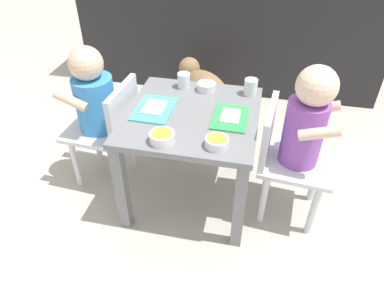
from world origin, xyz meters
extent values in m
plane|color=#B2ADA3|center=(0.00, 0.00, 0.00)|extent=(7.00, 7.00, 0.00)
cube|color=#232326|center=(0.00, 1.14, 0.43)|extent=(1.96, 0.31, 0.85)
cube|color=slate|center=(0.00, 0.00, 0.43)|extent=(0.53, 0.54, 0.03)
cube|color=slate|center=(-0.23, -0.24, 0.21)|extent=(0.04, 0.04, 0.42)
cube|color=slate|center=(0.23, -0.24, 0.21)|extent=(0.04, 0.04, 0.42)
cube|color=slate|center=(-0.23, 0.24, 0.21)|extent=(0.04, 0.04, 0.42)
cube|color=slate|center=(0.23, 0.24, 0.21)|extent=(0.04, 0.04, 0.42)
cube|color=silver|center=(-0.43, 0.03, 0.28)|extent=(0.30, 0.30, 0.02)
cube|color=silver|center=(-0.31, 0.03, 0.40)|extent=(0.04, 0.27, 0.22)
cylinder|color=#388CD8|center=(-0.43, 0.03, 0.41)|extent=(0.17, 0.17, 0.24)
sphere|color=beige|center=(-0.44, 0.03, 0.60)|extent=(0.14, 0.14, 0.14)
cylinder|color=silver|center=(-0.53, 0.14, 0.14)|extent=(0.03, 0.03, 0.27)
cylinder|color=silver|center=(-0.54, -0.06, 0.14)|extent=(0.03, 0.03, 0.27)
cylinder|color=silver|center=(-0.33, 0.13, 0.14)|extent=(0.03, 0.03, 0.27)
cylinder|color=silver|center=(-0.34, -0.07, 0.14)|extent=(0.03, 0.03, 0.27)
cylinder|color=beige|center=(-0.48, 0.13, 0.47)|extent=(0.15, 0.05, 0.09)
cylinder|color=beige|center=(-0.49, -0.06, 0.47)|extent=(0.15, 0.05, 0.09)
cube|color=silver|center=(0.43, -0.01, 0.28)|extent=(0.31, 0.31, 0.02)
cube|color=silver|center=(0.31, 0.00, 0.40)|extent=(0.05, 0.27, 0.22)
cylinder|color=purple|center=(0.43, -0.01, 0.42)|extent=(0.15, 0.15, 0.27)
sphere|color=beige|center=(0.44, -0.02, 0.62)|extent=(0.15, 0.15, 0.15)
cylinder|color=silver|center=(0.52, -0.12, 0.14)|extent=(0.03, 0.03, 0.27)
cylinder|color=silver|center=(0.54, 0.08, 0.14)|extent=(0.03, 0.03, 0.27)
cylinder|color=silver|center=(0.32, -0.10, 0.14)|extent=(0.03, 0.03, 0.27)
cylinder|color=silver|center=(0.34, 0.09, 0.14)|extent=(0.03, 0.03, 0.27)
cylinder|color=beige|center=(0.47, -0.11, 0.49)|extent=(0.15, 0.05, 0.09)
cylinder|color=beige|center=(0.49, 0.07, 0.49)|extent=(0.15, 0.05, 0.09)
ellipsoid|color=olive|center=(-0.05, 0.63, 0.22)|extent=(0.38, 0.40, 0.18)
sphere|color=olive|center=(-0.19, 0.78, 0.26)|extent=(0.13, 0.13, 0.13)
sphere|color=black|center=(-0.22, 0.82, 0.26)|extent=(0.06, 0.06, 0.06)
torus|color=green|center=(-0.16, 0.76, 0.25)|extent=(0.10, 0.09, 0.11)
sphere|color=olive|center=(0.07, 0.49, 0.25)|extent=(0.05, 0.05, 0.05)
cylinder|color=olive|center=(-0.07, 0.74, 0.07)|extent=(0.04, 0.04, 0.14)
cylinder|color=olive|center=(-0.16, 0.67, 0.07)|extent=(0.04, 0.04, 0.14)
cylinder|color=olive|center=(0.06, 0.59, 0.07)|extent=(0.04, 0.04, 0.14)
cylinder|color=olive|center=(-0.02, 0.51, 0.07)|extent=(0.04, 0.04, 0.14)
cube|color=#4CC6BC|center=(-0.15, -0.01, 0.45)|extent=(0.15, 0.21, 0.01)
cube|color=white|center=(-0.15, -0.01, 0.45)|extent=(0.08, 0.11, 0.01)
cube|color=green|center=(0.15, -0.01, 0.45)|extent=(0.13, 0.19, 0.01)
cube|color=white|center=(0.15, -0.01, 0.45)|extent=(0.07, 0.10, 0.01)
cylinder|color=white|center=(-0.08, 0.21, 0.48)|extent=(0.06, 0.06, 0.07)
cylinder|color=silver|center=(-0.08, 0.21, 0.46)|extent=(0.05, 0.05, 0.03)
cylinder|color=white|center=(0.21, 0.20, 0.48)|extent=(0.06, 0.06, 0.07)
cylinder|color=silver|center=(0.21, 0.20, 0.47)|extent=(0.05, 0.05, 0.05)
cylinder|color=white|center=(0.13, -0.19, 0.46)|extent=(0.08, 0.08, 0.03)
cylinder|color=gold|center=(0.13, -0.19, 0.47)|extent=(0.07, 0.07, 0.01)
cylinder|color=white|center=(0.02, 0.20, 0.46)|extent=(0.08, 0.08, 0.03)
cylinder|color=gold|center=(0.02, 0.20, 0.47)|extent=(0.07, 0.07, 0.01)
cylinder|color=white|center=(-0.06, -0.21, 0.46)|extent=(0.09, 0.09, 0.04)
cylinder|color=gold|center=(-0.06, -0.21, 0.48)|extent=(0.07, 0.07, 0.01)
camera|label=1|loc=(0.25, -1.17, 1.20)|focal=33.13mm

